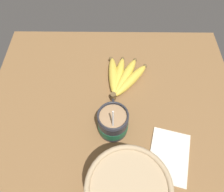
% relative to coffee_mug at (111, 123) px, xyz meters
% --- Properties ---
extents(table, '(0.90, 0.90, 0.03)m').
position_rel_coffee_mug_xyz_m(table, '(0.02, -0.00, -0.06)').
color(table, brown).
rests_on(table, ground).
extents(coffee_mug, '(0.13, 0.10, 0.15)m').
position_rel_coffee_mug_xyz_m(coffee_mug, '(0.00, 0.00, 0.00)').
color(coffee_mug, '#28282D').
rests_on(coffee_mug, table).
extents(banana_bunch, '(0.21, 0.17, 0.04)m').
position_rel_coffee_mug_xyz_m(banana_bunch, '(0.20, -0.04, -0.03)').
color(banana_bunch, brown).
rests_on(banana_bunch, table).
extents(napkin, '(0.19, 0.16, 0.01)m').
position_rel_coffee_mug_xyz_m(napkin, '(-0.09, -0.18, -0.04)').
color(napkin, beige).
rests_on(napkin, table).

